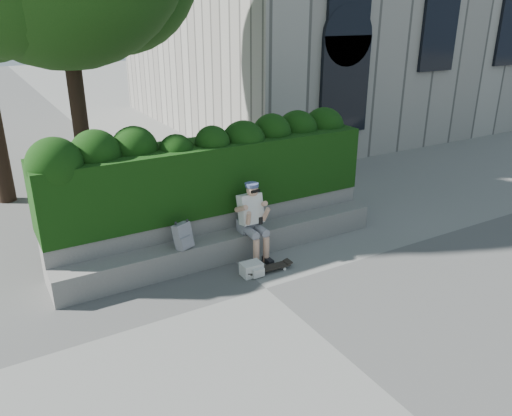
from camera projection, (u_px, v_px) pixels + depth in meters
ground at (266, 288)px, 7.91m from camera, size 80.00×80.00×0.00m
bench_ledge at (229, 246)px, 8.83m from camera, size 6.00×0.45×0.45m
planter_wall at (217, 229)px, 9.15m from camera, size 6.00×0.50×0.75m
hedge at (210, 175)px, 8.98m from camera, size 6.00×1.00×1.20m
person at (252, 218)px, 8.66m from camera, size 0.40×0.76×1.38m
skateboard at (268, 268)px, 8.39m from camera, size 0.78×0.23×0.08m
backpack_plaid at (183, 236)px, 8.17m from camera, size 0.33×0.25×0.43m
backpack_ground at (251, 269)px, 8.27m from camera, size 0.34×0.24×0.22m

